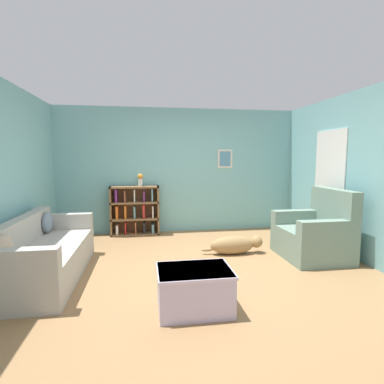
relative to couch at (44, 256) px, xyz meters
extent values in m
plane|color=#997047|center=(2.03, 0.07, -0.30)|extent=(14.00, 14.00, 0.00)
cube|color=#7AB7BC|center=(2.03, 2.32, 1.00)|extent=(5.60, 0.10, 2.60)
cube|color=silver|center=(3.03, 2.26, 1.25)|extent=(0.32, 0.02, 0.40)
cube|color=#568EAD|center=(3.03, 2.24, 1.25)|extent=(0.24, 0.01, 0.32)
cube|color=#7AB7BC|center=(4.58, 0.07, 1.00)|extent=(0.10, 5.00, 2.60)
cube|color=white|center=(4.52, 0.77, 0.72)|extent=(0.02, 0.84, 2.05)
sphere|color=tan|center=(4.50, 0.42, 0.70)|extent=(0.05, 0.05, 0.05)
cube|color=#ADA89E|center=(0.05, 0.00, -0.09)|extent=(0.82, 2.05, 0.43)
cube|color=#ADA89E|center=(-0.28, 0.00, 0.31)|extent=(0.16, 2.05, 0.36)
cube|color=#ADA89E|center=(0.05, -0.94, 0.25)|extent=(0.82, 0.16, 0.24)
cube|color=#ADA89E|center=(0.05, 0.95, 0.25)|extent=(0.82, 0.16, 0.24)
ellipsoid|color=tan|center=(-0.16, -0.71, 0.30)|extent=(0.14, 0.34, 0.34)
ellipsoid|color=slate|center=(-0.16, 0.72, 0.29)|extent=(0.14, 0.32, 0.32)
cube|color=olive|center=(0.64, 2.10, 0.20)|extent=(0.04, 0.30, 1.00)
cube|color=olive|center=(1.58, 2.10, 0.20)|extent=(0.04, 0.30, 1.00)
cube|color=olive|center=(1.11, 2.24, 0.20)|extent=(0.98, 0.02, 1.00)
cube|color=olive|center=(1.11, 2.10, -0.28)|extent=(0.98, 0.30, 0.04)
cube|color=olive|center=(1.11, 2.10, 0.03)|extent=(0.98, 0.30, 0.04)
cube|color=olive|center=(1.11, 2.10, 0.37)|extent=(0.98, 0.30, 0.04)
cube|color=olive|center=(1.11, 2.10, 0.68)|extent=(0.98, 0.30, 0.04)
cube|color=silver|center=(0.75, 2.09, -0.18)|extent=(0.04, 0.23, 0.20)
cube|color=orange|center=(0.75, 2.09, 0.18)|extent=(0.05, 0.23, 0.26)
cube|color=#7A2D84|center=(0.75, 2.09, 0.51)|extent=(0.04, 0.23, 0.26)
cube|color=#B22823|center=(0.92, 2.09, -0.16)|extent=(0.03, 0.23, 0.25)
cube|color=orange|center=(0.92, 2.09, 0.18)|extent=(0.04, 0.23, 0.26)
cube|color=brown|center=(0.92, 2.09, 0.50)|extent=(0.03, 0.23, 0.24)
cube|color=brown|center=(1.12, 2.09, -0.16)|extent=(0.03, 0.23, 0.25)
cube|color=#60939E|center=(1.10, 2.09, 0.17)|extent=(0.04, 0.23, 0.24)
cube|color=silver|center=(1.11, 2.09, 0.51)|extent=(0.03, 0.23, 0.25)
cube|color=black|center=(1.29, 2.09, -0.16)|extent=(0.04, 0.23, 0.24)
cube|color=#B22823|center=(1.28, 2.09, 0.19)|extent=(0.05, 0.23, 0.27)
cube|color=#7A2D84|center=(1.29, 2.09, 0.49)|extent=(0.03, 0.23, 0.21)
cube|color=#60939E|center=(1.46, 2.09, -0.19)|extent=(0.05, 0.23, 0.20)
cube|color=silver|center=(1.47, 2.09, 0.17)|extent=(0.03, 0.23, 0.24)
cube|color=#60939E|center=(1.46, 2.09, 0.52)|extent=(0.03, 0.23, 0.27)
cube|color=gray|center=(3.90, 0.22, -0.07)|extent=(0.91, 1.04, 0.47)
cube|color=gray|center=(4.26, 0.22, 0.47)|extent=(0.18, 1.04, 0.62)
cube|color=gray|center=(3.90, -0.21, 0.27)|extent=(0.91, 0.18, 0.22)
cube|color=gray|center=(3.90, 0.64, 0.27)|extent=(0.91, 0.18, 0.22)
cube|color=#BCB2D1|center=(1.81, -1.12, -0.08)|extent=(0.74, 0.55, 0.44)
cube|color=silver|center=(1.81, -1.12, 0.12)|extent=(0.76, 0.57, 0.03)
ellipsoid|color=#9E7A4C|center=(2.72, 0.57, -0.15)|extent=(0.73, 0.27, 0.30)
sphere|color=#9E7A4C|center=(3.13, 0.57, -0.11)|extent=(0.20, 0.20, 0.20)
ellipsoid|color=#9E7A4C|center=(2.30, 0.61, -0.23)|extent=(0.20, 0.05, 0.05)
cylinder|color=silver|center=(1.23, 2.10, 0.77)|extent=(0.09, 0.09, 0.15)
sphere|color=orange|center=(1.23, 2.10, 0.90)|extent=(0.11, 0.11, 0.11)
camera|label=1|loc=(1.32, -4.04, 1.27)|focal=28.00mm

